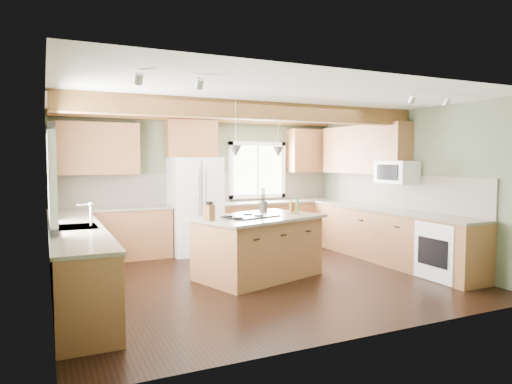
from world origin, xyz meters
name	(u,v)px	position (x,y,z in m)	size (l,w,h in m)	color
floor	(258,278)	(0.00, 0.00, 0.00)	(5.60, 5.60, 0.00)	black
ceiling	(258,102)	(0.00, 0.00, 2.60)	(5.60, 5.60, 0.00)	silver
wall_back	(204,183)	(0.00, 2.50, 1.30)	(5.60, 5.60, 0.00)	#50583E
wall_left	(49,198)	(-2.80, 0.00, 1.30)	(5.00, 5.00, 0.00)	#50583E
wall_right	(404,186)	(2.80, 0.00, 1.30)	(5.00, 5.00, 0.00)	#50583E
ceiling_beam	(256,111)	(0.00, 0.06, 2.47)	(5.55, 0.26, 0.26)	brown
soffit_trim	(205,119)	(0.00, 2.40, 2.54)	(5.55, 0.20, 0.10)	brown
backsplash_back	(204,188)	(0.00, 2.48, 1.21)	(5.58, 0.03, 0.58)	brown
backsplash_right	(401,191)	(2.78, 0.05, 1.21)	(0.03, 3.70, 0.58)	brown
base_cab_back_left	(112,235)	(-1.79, 2.20, 0.44)	(2.02, 0.60, 0.88)	brown
counter_back_left	(112,209)	(-1.79, 2.20, 0.90)	(2.06, 0.64, 0.04)	brown
base_cab_back_right	(278,224)	(1.49, 2.20, 0.44)	(2.62, 0.60, 0.88)	brown
counter_back_right	(278,202)	(1.49, 2.20, 0.90)	(2.66, 0.64, 0.04)	brown
base_cab_left	(77,264)	(-2.50, 0.05, 0.44)	(0.60, 3.70, 0.88)	brown
counter_left	(76,228)	(-2.50, 0.05, 0.90)	(0.64, 3.74, 0.04)	brown
base_cab_right	(388,236)	(2.50, 0.05, 0.44)	(0.60, 3.70, 0.88)	brown
counter_right	(388,210)	(2.50, 0.05, 0.90)	(0.64, 3.74, 0.04)	brown
upper_cab_back_left	(97,149)	(-1.99, 2.33, 1.95)	(1.40, 0.35, 0.90)	brown
upper_cab_over_fridge	(191,139)	(-0.30, 2.33, 2.15)	(0.96, 0.35, 0.70)	brown
upper_cab_right	(364,150)	(2.62, 0.90, 1.95)	(0.35, 2.20, 0.90)	brown
upper_cab_back_corner	(309,151)	(2.30, 2.33, 1.95)	(0.90, 0.35, 0.90)	brown
window_left	(50,177)	(-2.78, 0.05, 1.55)	(0.04, 1.60, 1.05)	white
window_back	(257,170)	(1.15, 2.48, 1.55)	(1.10, 0.04, 1.00)	white
sink	(76,228)	(-2.50, 0.05, 0.91)	(0.50, 0.65, 0.03)	#262628
faucet	(91,216)	(-2.32, 0.05, 1.05)	(0.02, 0.02, 0.28)	#B2B2B7
dishwasher	(87,292)	(-2.49, -1.25, 0.43)	(0.60, 0.60, 0.84)	white
oven	(448,251)	(2.49, -1.25, 0.43)	(0.60, 0.72, 0.84)	white
microwave	(397,172)	(2.58, -0.05, 1.55)	(0.40, 0.70, 0.38)	white
pendant_left	(236,151)	(-0.38, -0.07, 1.88)	(0.18, 0.18, 0.16)	#B2B2B7
pendant_right	(278,152)	(0.44, 0.19, 1.88)	(0.18, 0.18, 0.16)	#B2B2B7
refrigerator	(195,206)	(-0.30, 2.12, 0.90)	(0.90, 0.74, 1.80)	white
island	(258,248)	(0.03, 0.06, 0.44)	(1.72, 1.05, 0.88)	brown
island_top	(258,217)	(0.03, 0.06, 0.90)	(1.84, 1.17, 0.04)	brown
cooktop	(251,216)	(-0.11, 0.02, 0.93)	(0.75, 0.50, 0.02)	black
knife_block	(209,213)	(-0.78, -0.09, 1.03)	(0.13, 0.10, 0.22)	brown
utensil_crock	(263,206)	(0.35, 0.53, 1.01)	(0.13, 0.13, 0.18)	#37302C
bottle_tray	(295,206)	(0.74, 0.21, 1.03)	(0.25, 0.25, 0.22)	brown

